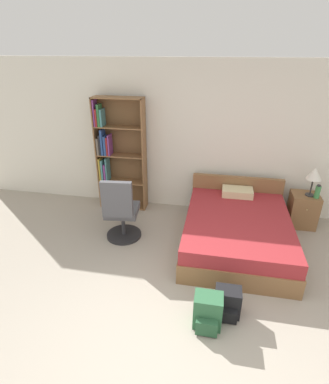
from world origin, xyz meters
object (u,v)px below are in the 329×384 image
at_px(table_lamp, 314,174).
at_px(bookshelf, 115,156).
at_px(water_bottle, 317,192).
at_px(office_chair, 121,213).
at_px(backpack_black, 227,303).
at_px(backpack_green, 208,312).
at_px(nightstand, 303,210).
at_px(bed, 237,229).

bearing_deg(table_lamp, bookshelf, 177.56).
bearing_deg(water_bottle, office_chair, -163.51).
bearing_deg(bookshelf, backpack_black, -48.10).
xyz_separation_m(office_chair, backpack_green, (1.40, -1.38, -0.29)).
distance_m(bookshelf, nightstand, 3.34).
bearing_deg(backpack_green, table_lamp, 57.64).
xyz_separation_m(bookshelf, office_chair, (0.43, -1.09, -0.50)).
distance_m(nightstand, backpack_black, 2.48).
relative_size(table_lamp, water_bottle, 2.11).
xyz_separation_m(backpack_black, backpack_green, (-0.21, -0.19, 0.03)).
relative_size(office_chair, backpack_green, 2.70).
height_order(backpack_black, backpack_green, backpack_green).
relative_size(bookshelf, backpack_green, 5.05).
xyz_separation_m(bed, nightstand, (1.10, 0.75, 0.03)).
bearing_deg(bookshelf, table_lamp, -2.44).
height_order(nightstand, table_lamp, table_lamp).
bearing_deg(backpack_green, backpack_black, 42.75).
height_order(office_chair, backpack_green, office_chair).
distance_m(bed, office_chair, 1.77).
bearing_deg(table_lamp, water_bottle, -41.62).
height_order(bookshelf, nightstand, bookshelf).
bearing_deg(bed, backpack_black, -95.13).
distance_m(bookshelf, table_lamp, 3.31).
height_order(bookshelf, bed, bookshelf).
xyz_separation_m(water_bottle, backpack_black, (-1.35, -2.06, -0.52)).
bearing_deg(bookshelf, office_chair, -68.43).
relative_size(bookshelf, water_bottle, 8.91).
bearing_deg(bed, office_chair, -172.75).
distance_m(bookshelf, bed, 2.44).
xyz_separation_m(bed, backpack_black, (-0.13, -1.41, -0.09)).
relative_size(bed, backpack_black, 5.76).
bearing_deg(bookshelf, nightstand, -2.05).
height_order(bed, water_bottle, water_bottle).
distance_m(water_bottle, backpack_green, 2.79).
xyz_separation_m(water_bottle, backpack_green, (-1.56, -2.26, -0.49)).
distance_m(office_chair, nightstand, 3.00).
xyz_separation_m(bookshelf, backpack_green, (1.83, -2.47, -0.79)).
bearing_deg(bed, backpack_green, -101.87).
bearing_deg(backpack_black, bed, 84.87).
bearing_deg(nightstand, bed, -145.58).
relative_size(table_lamp, backpack_black, 1.39).
height_order(bookshelf, backpack_green, bookshelf).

